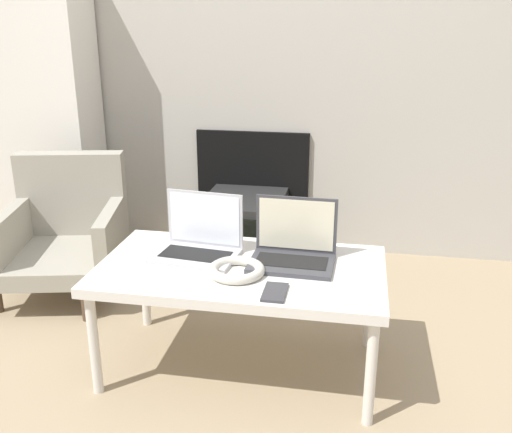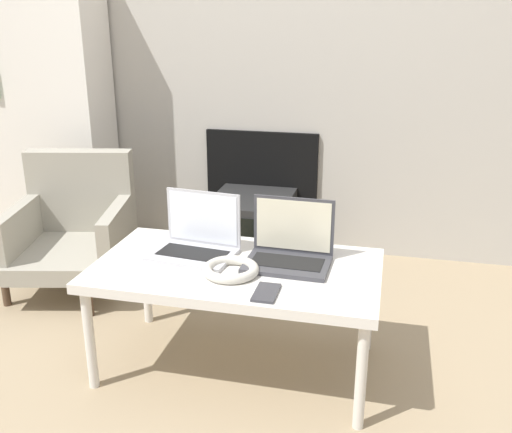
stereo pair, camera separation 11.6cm
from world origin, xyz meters
name	(u,v)px [view 2 (the right image)]	position (x,y,z in m)	size (l,w,h in m)	color
ground_plane	(207,430)	(0.00, 0.00, 0.00)	(14.00, 14.00, 0.00)	#998466
wall_back	(300,11)	(0.00, 1.64, 1.29)	(7.00, 0.08, 2.60)	#ADA89E
table	(237,275)	(0.00, 0.37, 0.38)	(1.02, 0.56, 0.42)	silver
laptop_left	(197,240)	(-0.17, 0.45, 0.47)	(0.32, 0.24, 0.23)	#B2B2B7
laptop_right	(290,249)	(0.18, 0.45, 0.47)	(0.30, 0.22, 0.23)	#38383D
headphones	(230,269)	(0.00, 0.30, 0.44)	(0.20, 0.20, 0.03)	beige
phone	(266,293)	(0.15, 0.18, 0.42)	(0.07, 0.13, 0.01)	#333338
tv	(251,229)	(-0.19, 1.36, 0.18)	(0.41, 0.47, 0.36)	black
armchair	(75,224)	(-0.97, 0.92, 0.30)	(0.64, 0.68, 0.63)	gray
bookshelf	(31,109)	(-1.50, 1.44, 0.77)	(0.90, 0.32, 1.54)	silver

